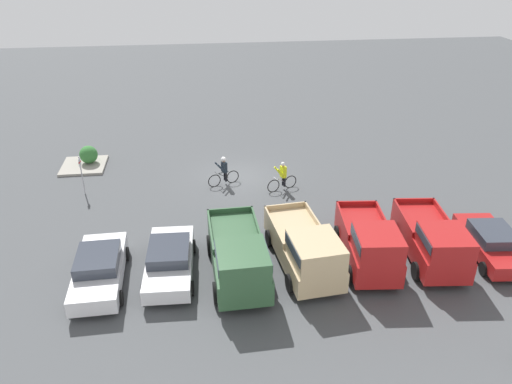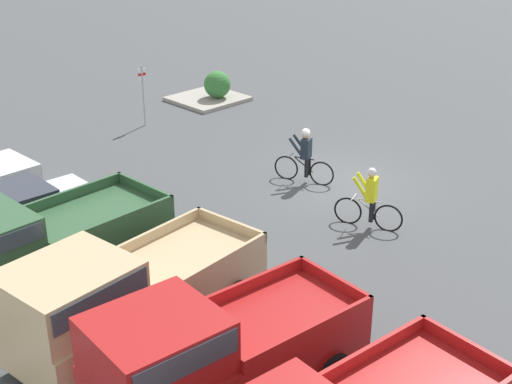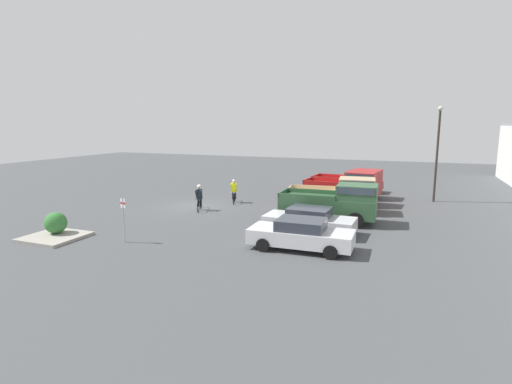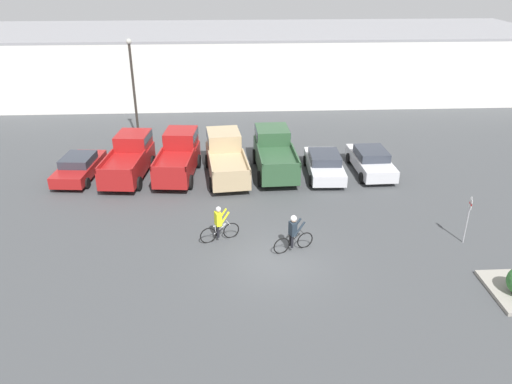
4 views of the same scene
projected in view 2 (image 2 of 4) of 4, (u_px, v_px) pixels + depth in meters
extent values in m
plane|color=#424447|center=(341.00, 182.00, 21.47)|extent=(80.00, 80.00, 0.00)
cube|color=maroon|center=(364.00, 355.00, 11.42)|extent=(0.37, 3.03, 0.25)
cube|color=maroon|center=(469.00, 348.00, 11.61)|extent=(1.96, 0.27, 0.25)
cube|color=maroon|center=(232.00, 360.00, 12.26)|extent=(2.36, 5.08, 1.03)
cube|color=maroon|center=(156.00, 345.00, 11.00)|extent=(1.93, 2.13, 0.95)
cube|color=#333D47|center=(155.00, 334.00, 10.91)|extent=(1.97, 1.98, 0.42)
cube|color=maroon|center=(312.00, 332.00, 11.92)|extent=(0.36, 2.95, 0.25)
cube|color=maroon|center=(244.00, 287.00, 13.21)|extent=(0.36, 2.95, 0.25)
cube|color=maroon|center=(334.00, 281.00, 13.39)|extent=(1.90, 0.26, 0.25)
cylinder|color=black|center=(333.00, 374.00, 12.66)|extent=(0.29, 0.82, 0.80)
cylinder|color=black|center=(265.00, 325.00, 14.00)|extent=(0.29, 0.82, 0.80)
cube|color=tan|center=(141.00, 298.00, 14.19)|extent=(2.57, 5.64, 0.91)
cube|color=tan|center=(69.00, 292.00, 12.65)|extent=(2.08, 2.36, 0.97)
cube|color=#333D47|center=(68.00, 282.00, 12.56)|extent=(2.12, 2.20, 0.43)
cube|color=tan|center=(214.00, 267.00, 14.15)|extent=(0.41, 3.27, 0.25)
cube|color=tan|center=(147.00, 238.00, 15.28)|extent=(0.41, 3.27, 0.25)
cube|color=tan|center=(231.00, 225.00, 15.84)|extent=(2.03, 0.29, 0.25)
cylinder|color=black|center=(110.00, 378.00, 12.57)|extent=(0.30, 0.79, 0.77)
cylinder|color=black|center=(42.00, 335.00, 13.75)|extent=(0.30, 0.79, 0.77)
cylinder|color=black|center=(236.00, 297.00, 14.96)|extent=(0.30, 0.79, 0.77)
cylinder|color=black|center=(168.00, 266.00, 16.14)|extent=(0.30, 0.79, 0.77)
cube|color=#2D5133|center=(51.00, 251.00, 15.70)|extent=(2.26, 5.49, 1.04)
cube|color=#2D5133|center=(116.00, 223.00, 15.53)|extent=(0.19, 3.26, 0.25)
cube|color=#2D5133|center=(65.00, 196.00, 16.78)|extent=(0.19, 3.26, 0.25)
cube|color=#2D5133|center=(145.00, 188.00, 17.20)|extent=(2.08, 0.15, 0.25)
cylinder|color=black|center=(7.00, 319.00, 14.13)|extent=(0.25, 0.89, 0.88)
cylinder|color=black|center=(142.00, 258.00, 16.36)|extent=(0.25, 0.89, 0.88)
cylinder|color=black|center=(90.00, 230.00, 17.66)|extent=(0.25, 0.89, 0.88)
cube|color=silver|center=(9.00, 219.00, 17.91)|extent=(2.01, 4.73, 0.62)
cube|color=#2D333D|center=(6.00, 200.00, 17.69)|extent=(1.74, 2.16, 0.47)
cylinder|color=black|center=(81.00, 223.00, 18.32)|extent=(0.20, 0.61, 0.60)
cylinder|color=black|center=(47.00, 200.00, 19.56)|extent=(0.20, 0.61, 0.60)
cylinder|color=black|center=(17.00, 193.00, 20.03)|extent=(0.20, 0.62, 0.61)
torus|color=black|center=(286.00, 168.00, 21.57)|extent=(0.73, 0.32, 0.77)
torus|color=black|center=(322.00, 174.00, 21.14)|extent=(0.73, 0.32, 0.77)
cylinder|color=black|center=(304.00, 165.00, 21.28)|extent=(0.56, 0.25, 0.41)
cylinder|color=black|center=(304.00, 158.00, 21.19)|extent=(0.60, 0.26, 0.04)
cylinder|color=black|center=(310.00, 166.00, 21.20)|extent=(0.05, 0.05, 0.38)
cylinder|color=black|center=(291.00, 155.00, 21.34)|extent=(0.19, 0.44, 0.02)
cylinder|color=black|center=(306.00, 168.00, 21.18)|extent=(0.16, 0.16, 0.57)
cylinder|color=black|center=(309.00, 166.00, 21.33)|extent=(0.16, 0.16, 0.57)
cube|color=#1E2833|center=(306.00, 148.00, 21.03)|extent=(0.35, 0.42, 0.60)
cylinder|color=#1E2833|center=(297.00, 149.00, 20.98)|extent=(0.55, 0.28, 0.66)
cylinder|color=#1E2833|center=(301.00, 145.00, 21.26)|extent=(0.55, 0.28, 0.66)
sphere|color=tan|center=(306.00, 135.00, 20.87)|extent=(0.24, 0.24, 0.24)
sphere|color=silver|center=(306.00, 133.00, 20.85)|extent=(0.26, 0.26, 0.26)
torus|color=black|center=(348.00, 211.00, 18.84)|extent=(0.73, 0.32, 0.76)
torus|color=black|center=(388.00, 218.00, 18.43)|extent=(0.73, 0.32, 0.76)
cylinder|color=silver|center=(368.00, 208.00, 18.55)|extent=(0.54, 0.24, 0.40)
cylinder|color=silver|center=(369.00, 201.00, 18.47)|extent=(0.58, 0.25, 0.04)
cylinder|color=silver|center=(375.00, 209.00, 18.48)|extent=(0.05, 0.05, 0.37)
cylinder|color=silver|center=(354.00, 197.00, 18.61)|extent=(0.19, 0.44, 0.02)
cylinder|color=black|center=(371.00, 212.00, 18.46)|extent=(0.16, 0.16, 0.57)
cylinder|color=black|center=(373.00, 209.00, 18.61)|extent=(0.16, 0.16, 0.57)
cube|color=yellow|center=(372.00, 189.00, 18.31)|extent=(0.35, 0.42, 0.63)
cylinder|color=yellow|center=(362.00, 190.00, 18.25)|extent=(0.53, 0.28, 0.68)
cylinder|color=yellow|center=(365.00, 185.00, 18.53)|extent=(0.53, 0.28, 0.68)
sphere|color=tan|center=(372.00, 174.00, 18.15)|extent=(0.21, 0.21, 0.21)
sphere|color=silver|center=(372.00, 172.00, 18.13)|extent=(0.23, 0.23, 0.23)
cylinder|color=#9E9EA3|center=(143.00, 96.00, 25.84)|extent=(0.06, 0.06, 2.25)
cube|color=white|center=(142.00, 74.00, 25.51)|extent=(0.07, 0.30, 0.45)
cube|color=red|center=(142.00, 74.00, 25.51)|extent=(0.07, 0.30, 0.10)
cube|color=gray|center=(208.00, 99.00, 29.10)|extent=(2.58, 2.66, 0.15)
sphere|color=#337033|center=(217.00, 84.00, 28.79)|extent=(1.09, 1.09, 1.09)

